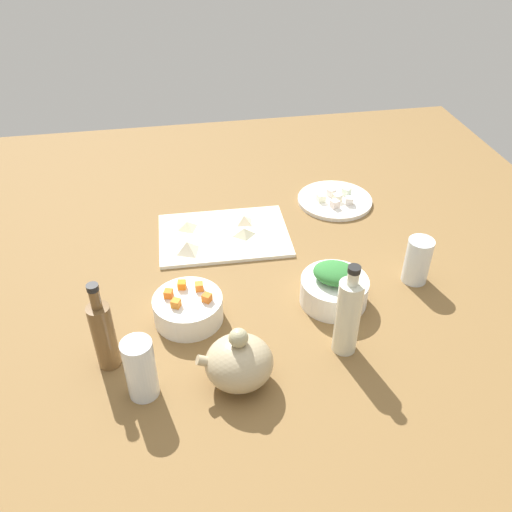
{
  "coord_description": "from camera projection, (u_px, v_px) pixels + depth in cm",
  "views": [
    {
      "loc": [
        18.47,
        103.54,
        86.98
      ],
      "look_at": [
        0.0,
        0.0,
        8.0
      ],
      "focal_mm": 37.75,
      "sensor_mm": 36.0,
      "label": 1
    }
  ],
  "objects": [
    {
      "name": "tabletop",
      "position": [
        256.0,
        277.0,
        1.35
      ],
      "size": [
        190.0,
        190.0,
        3.0
      ],
      "primitive_type": "cube",
      "color": "brown",
      "rests_on": "ground"
    },
    {
      "name": "cutting_board",
      "position": [
        224.0,
        235.0,
        1.47
      ],
      "size": [
        35.44,
        25.12,
        1.0
      ],
      "primitive_type": "cube",
      "rotation": [
        0.0,
        0.0,
        -0.02
      ],
      "color": "white",
      "rests_on": "tabletop"
    },
    {
      "name": "plate_tofu",
      "position": [
        335.0,
        200.0,
        1.61
      ],
      "size": [
        22.13,
        22.13,
        1.2
      ],
      "primitive_type": "cylinder",
      "color": "white",
      "rests_on": "tabletop"
    },
    {
      "name": "bowl_greens",
      "position": [
        334.0,
        291.0,
        1.24
      ],
      "size": [
        15.57,
        15.57,
        6.37
      ],
      "primitive_type": "cylinder",
      "color": "white",
      "rests_on": "tabletop"
    },
    {
      "name": "bowl_carrots",
      "position": [
        188.0,
        309.0,
        1.19
      ],
      "size": [
        15.43,
        15.43,
        5.91
      ],
      "primitive_type": "cylinder",
      "color": "white",
      "rests_on": "tabletop"
    },
    {
      "name": "teapot",
      "position": [
        239.0,
        362.0,
        1.03
      ],
      "size": [
        15.02,
        12.58,
        13.93
      ],
      "color": "tan",
      "rests_on": "tabletop"
    },
    {
      "name": "bottle_0",
      "position": [
        104.0,
        334.0,
        1.05
      ],
      "size": [
        4.56,
        4.56,
        20.94
      ],
      "color": "brown",
      "rests_on": "tabletop"
    },
    {
      "name": "bottle_1",
      "position": [
        348.0,
        315.0,
        1.08
      ],
      "size": [
        5.1,
        5.1,
        21.76
      ],
      "color": "silver",
      "rests_on": "tabletop"
    },
    {
      "name": "drinking_glass_0",
      "position": [
        418.0,
        261.0,
        1.29
      ],
      "size": [
        6.14,
        6.14,
        11.66
      ],
      "primitive_type": "cylinder",
      "color": "white",
      "rests_on": "tabletop"
    },
    {
      "name": "drinking_glass_1",
      "position": [
        140.0,
        369.0,
        1.01
      ],
      "size": [
        5.9,
        5.9,
        13.47
      ],
      "primitive_type": "cylinder",
      "color": "white",
      "rests_on": "tabletop"
    },
    {
      "name": "carrot_cube_0",
      "position": [
        199.0,
        287.0,
        1.19
      ],
      "size": [
        1.8,
        1.8,
        1.8
      ],
      "primitive_type": "cube",
      "rotation": [
        0.0,
        0.0,
        0.0
      ],
      "color": "orange",
      "rests_on": "bowl_carrots"
    },
    {
      "name": "carrot_cube_1",
      "position": [
        182.0,
        285.0,
        1.2
      ],
      "size": [
        2.05,
        2.05,
        1.8
      ],
      "primitive_type": "cube",
      "rotation": [
        0.0,
        0.0,
        1.42
      ],
      "color": "orange",
      "rests_on": "bowl_carrots"
    },
    {
      "name": "carrot_cube_2",
      "position": [
        207.0,
        298.0,
        1.16
      ],
      "size": [
        2.52,
        2.52,
        1.8
      ],
      "primitive_type": "cube",
      "rotation": [
        0.0,
        0.0,
        2.49
      ],
      "color": "orange",
      "rests_on": "bowl_carrots"
    },
    {
      "name": "carrot_cube_3",
      "position": [
        168.0,
        294.0,
        1.18
      ],
      "size": [
        2.25,
        2.25,
        1.8
      ],
      "primitive_type": "cube",
      "rotation": [
        0.0,
        0.0,
        2.84
      ],
      "color": "orange",
      "rests_on": "bowl_carrots"
    },
    {
      "name": "carrot_cube_4",
      "position": [
        176.0,
        303.0,
        1.15
      ],
      "size": [
        2.45,
        2.45,
        1.8
      ],
      "primitive_type": "cube",
      "rotation": [
        0.0,
        0.0,
        1.07
      ],
      "color": "orange",
      "rests_on": "bowl_carrots"
    },
    {
      "name": "chopped_greens_mound",
      "position": [
        336.0,
        273.0,
        1.21
      ],
      "size": [
        13.16,
        12.44,
        3.9
      ],
      "primitive_type": "ellipsoid",
      "rotation": [
        0.0,
        0.0,
        2.61
      ],
      "color": "#317734",
      "rests_on": "bowl_greens"
    },
    {
      "name": "tofu_cube_0",
      "position": [
        347.0,
        191.0,
        1.62
      ],
      "size": [
        3.09,
        3.09,
        2.2
      ],
      "primitive_type": "cube",
      "rotation": [
        0.0,
        0.0,
        2.25
      ],
      "color": "white",
      "rests_on": "plate_tofu"
    },
    {
      "name": "tofu_cube_1",
      "position": [
        349.0,
        201.0,
        1.58
      ],
      "size": [
        2.73,
        2.73,
        2.2
      ],
      "primitive_type": "cube",
      "rotation": [
        0.0,
        0.0,
        2.86
      ],
      "color": "silver",
      "rests_on": "plate_tofu"
    },
    {
      "name": "tofu_cube_2",
      "position": [
        337.0,
        198.0,
        1.59
      ],
      "size": [
        2.91,
        2.91,
        2.2
      ],
      "primitive_type": "cube",
      "rotation": [
        0.0,
        0.0,
        0.43
      ],
      "color": "#F0EBCA",
      "rests_on": "plate_tofu"
    },
    {
      "name": "tofu_cube_3",
      "position": [
        321.0,
        198.0,
        1.59
      ],
      "size": [
        2.53,
        2.53,
        2.2
      ],
      "primitive_type": "cube",
      "rotation": [
        0.0,
        0.0,
        1.74
      ],
      "color": "white",
      "rests_on": "plate_tofu"
    },
    {
      "name": "tofu_cube_4",
      "position": [
        331.0,
        192.0,
        1.62
      ],
      "size": [
        2.96,
        2.96,
        2.2
      ],
      "primitive_type": "cube",
      "rotation": [
        0.0,
        0.0,
        2.04
      ],
      "color": "silver",
      "rests_on": "plate_tofu"
    },
    {
      "name": "tofu_cube_5",
      "position": [
        335.0,
        204.0,
        1.56
      ],
      "size": [
        2.84,
        2.84,
        2.2
      ],
      "primitive_type": "cube",
      "rotation": [
        0.0,
        0.0,
        0.36
      ],
      "color": "white",
      "rests_on": "plate_tofu"
    },
    {
      "name": "dumpling_0",
      "position": [
        187.0,
        225.0,
        1.48
      ],
      "size": [
        5.86,
        6.03,
        2.12
      ],
      "primitive_type": "pyramid",
      "rotation": [
        0.0,
        0.0,
        1.94
      ],
      "color": "beige",
      "rests_on": "cutting_board"
    },
    {
      "name": "dumpling_1",
      "position": [
        244.0,
        219.0,
        1.5
      ],
      "size": [
        5.97,
        6.06,
        2.24
      ],
      "primitive_type": "pyramid",
      "rotation": [
        0.0,
        0.0,
        5.35
      ],
      "color": "beige",
      "rests_on": "cutting_board"
    },
    {
      "name": "dumpling_2",
      "position": [
        244.0,
        232.0,
        1.45
      ],
      "size": [
        4.97,
        4.36,
        2.3
      ],
      "primitive_type": "pyramid",
      "rotation": [
        0.0,
        0.0,
        3.19
      ],
      "color": "beige",
      "rests_on": "cutting_board"
    },
    {
      "name": "dumpling_3",
      "position": [
        187.0,
        246.0,
        1.39
      ],
      "size": [
        6.94,
        7.27,
        3.0
      ],
      "primitive_type": "pyramid",
      "rotation": [
        0.0,
        0.0,
        5.17
      ],
      "color": "beige",
      "rests_on": "cutting_board"
    }
  ]
}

